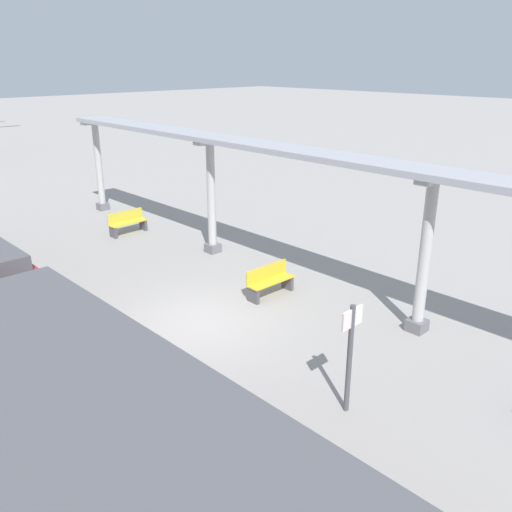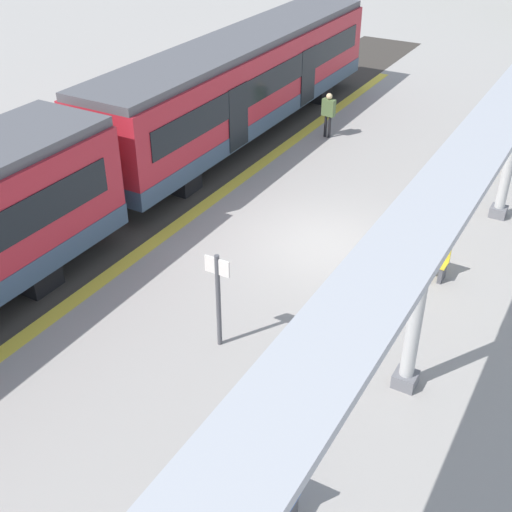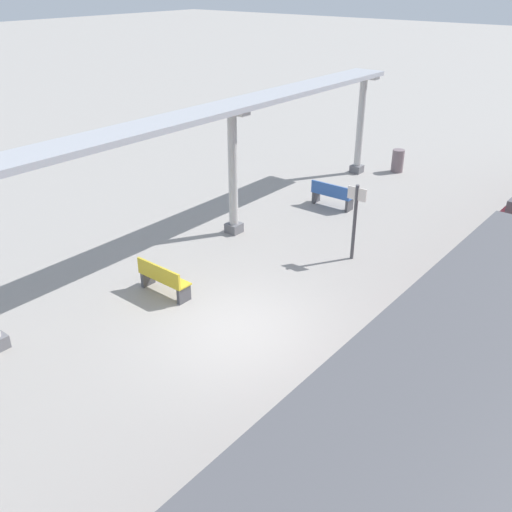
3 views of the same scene
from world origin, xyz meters
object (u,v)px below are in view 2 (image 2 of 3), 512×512
object	(u,v)px
canopy_pillar_second	(417,305)
passenger_waiting_near_edge	(328,110)
platform_info_sign	(218,292)
train_far_carriage	(243,85)
bench_mid_platform	(496,147)
bench_far_end	(417,256)
bench_near_end	(254,481)
canopy_pillar_third	(511,153)

from	to	relation	value
canopy_pillar_second	passenger_waiting_near_edge	distance (m)	12.74
platform_info_sign	passenger_waiting_near_edge	size ratio (longest dim) A/B	1.37
train_far_carriage	bench_mid_platform	world-z (taller)	train_far_carriage
train_far_carriage	canopy_pillar_second	world-z (taller)	canopy_pillar_second
train_far_carriage	bench_far_end	world-z (taller)	train_far_carriage
canopy_pillar_second	bench_mid_platform	bearing A→B (deg)	94.89
train_far_carriage	bench_mid_platform	xyz separation A→B (m)	(8.34, 2.27, -1.39)
bench_far_end	platform_info_sign	world-z (taller)	platform_info_sign
platform_info_sign	bench_mid_platform	bearing A→B (deg)	77.44
canopy_pillar_second	platform_info_sign	xyz separation A→B (m)	(-3.79, -0.74, -0.61)
canopy_pillar_second	bench_mid_platform	size ratio (longest dim) A/B	2.52
bench_mid_platform	platform_info_sign	world-z (taller)	platform_info_sign
canopy_pillar_second	bench_near_end	world-z (taller)	canopy_pillar_second
bench_far_end	bench_near_end	bearing A→B (deg)	-90.78
canopy_pillar_third	bench_far_end	bearing A→B (deg)	-106.09
canopy_pillar_second	canopy_pillar_third	world-z (taller)	same
canopy_pillar_second	bench_far_end	xyz separation A→B (m)	(-1.11, 4.01, -1.50)
train_far_carriage	bench_mid_platform	size ratio (longest dim) A/B	9.74
bench_far_end	canopy_pillar_second	bearing A→B (deg)	-74.46
bench_near_end	canopy_pillar_second	bearing A→B (deg)	71.93
bench_near_end	bench_far_end	world-z (taller)	same
bench_near_end	passenger_waiting_near_edge	bearing A→B (deg)	110.46
train_far_carriage	canopy_pillar_second	size ratio (longest dim) A/B	3.87
train_far_carriage	platform_info_sign	world-z (taller)	train_far_carriage
bench_far_end	passenger_waiting_near_edge	world-z (taller)	passenger_waiting_near_edge
train_far_carriage	bench_near_end	size ratio (longest dim) A/B	9.83
canopy_pillar_second	passenger_waiting_near_edge	bearing A→B (deg)	121.57
canopy_pillar_second	bench_far_end	distance (m)	4.42
bench_far_end	canopy_pillar_third	bearing A→B (deg)	73.91
train_far_carriage	canopy_pillar_third	distance (m)	9.49
canopy_pillar_third	passenger_waiting_near_edge	world-z (taller)	canopy_pillar_third
passenger_waiting_near_edge	bench_far_end	bearing A→B (deg)	-50.92
train_far_carriage	canopy_pillar_second	bearing A→B (deg)	-45.48
passenger_waiting_near_edge	canopy_pillar_third	bearing A→B (deg)	-23.95
canopy_pillar_second	canopy_pillar_third	distance (m)	7.87
platform_info_sign	passenger_waiting_near_edge	bearing A→B (deg)	103.88
canopy_pillar_second	passenger_waiting_near_edge	world-z (taller)	canopy_pillar_second
canopy_pillar_second	bench_near_end	distance (m)	4.21
train_far_carriage	bench_near_end	world-z (taller)	train_far_carriage
canopy_pillar_second	bench_mid_platform	world-z (taller)	canopy_pillar_second
bench_near_end	platform_info_sign	world-z (taller)	platform_info_sign
train_far_carriage	passenger_waiting_near_edge	distance (m)	3.11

